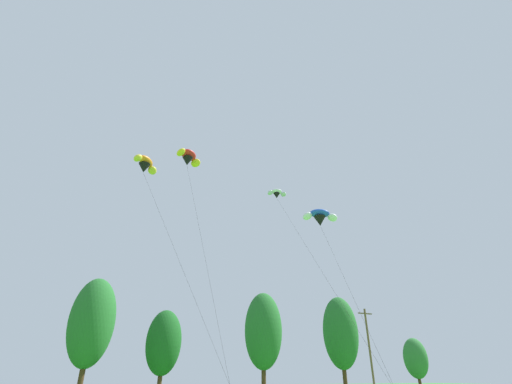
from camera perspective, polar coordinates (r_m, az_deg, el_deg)
treeline_tree_c at (r=52.81m, az=-24.24°, el=-18.01°), size 5.52×5.52×13.78m
treeline_tree_d at (r=53.60m, az=-14.22°, el=-21.80°), size 4.60×4.60×10.36m
treeline_tree_e at (r=58.07m, az=1.15°, el=-20.79°), size 5.53×5.53×13.81m
treeline_tree_f at (r=65.97m, az=13.06°, el=-20.59°), size 5.69×5.69×14.40m
treeline_tree_g at (r=76.48m, az=23.65°, el=-22.69°), size 4.09×4.09×8.48m
utility_pole at (r=52.58m, az=17.31°, el=-22.30°), size 2.20×0.26×10.28m
parafoil_kite_high_orange at (r=40.93m, az=-16.95°, el=4.09°), size 8.34×11.44×21.82m
parafoil_kite_mid_blue_white at (r=38.85m, az=9.94°, el=-3.91°), size 4.36×10.94×16.85m
parafoil_kite_far_red_yellow at (r=41.66m, az=-10.54°, el=5.26°), size 4.08×10.50×23.38m
parafoil_kite_low_white at (r=48.39m, az=3.28°, el=-0.27°), size 3.48×19.42×23.35m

